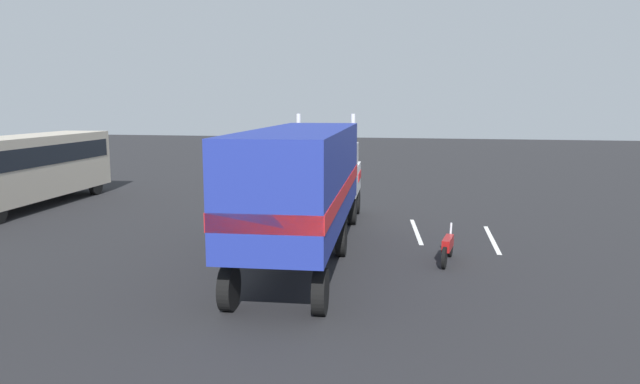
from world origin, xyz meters
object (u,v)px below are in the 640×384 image
semi_truck (308,178)px  parked_bus (26,164)px  motorcycle (448,247)px  person_bystander (245,211)px

semi_truck → parked_bus: (5.56, 14.86, -0.46)m
parked_bus → motorcycle: 20.23m
motorcycle → parked_bus: bearing=73.6°
parked_bus → motorcycle: (-5.70, -19.34, -1.58)m
person_bystander → parked_bus: size_ratio=0.15×
semi_truck → person_bystander: bearing=52.0°
semi_truck → person_bystander: (2.32, 2.98, -1.63)m
motorcycle → person_bystander: bearing=71.7°
person_bystander → motorcycle: person_bystander is taller
person_bystander → parked_bus: bearing=74.8°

